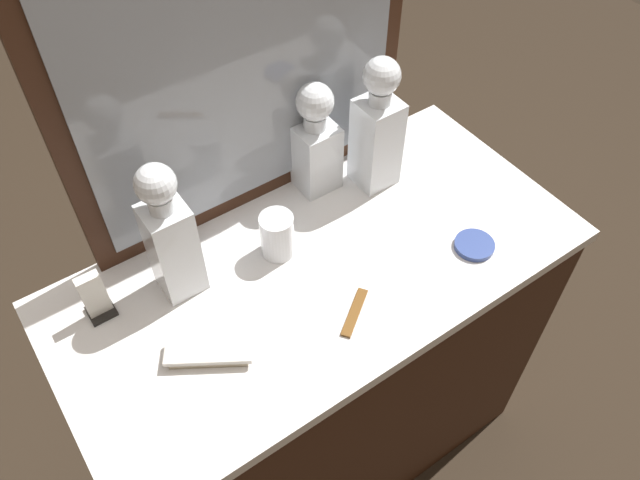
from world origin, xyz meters
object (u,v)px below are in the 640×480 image
porcelain_dish (474,245)px  napkin_holder (95,298)px  crystal_decanter_right (171,243)px  tortoiseshell_comb (355,312)px  crystal_tumbler_center (277,237)px  crystal_decanter_left (315,147)px  silver_brush_far_left (209,352)px  crystal_decanter_center (377,135)px

porcelain_dish → napkin_holder: size_ratio=0.76×
crystal_decanter_right → tortoiseshell_comb: 0.37m
tortoiseshell_comb → crystal_tumbler_center: bearing=99.6°
crystal_decanter_left → napkin_holder: crystal_decanter_left is taller
crystal_decanter_right → crystal_decanter_left: bearing=12.6°
porcelain_dish → napkin_holder: napkin_holder is taller
porcelain_dish → crystal_decanter_left: bearing=115.1°
crystal_tumbler_center → crystal_decanter_left: bearing=34.6°
silver_brush_far_left → tortoiseshell_comb: (0.27, -0.08, -0.01)m
porcelain_dish → napkin_holder: bearing=157.6°
porcelain_dish → napkin_holder: 0.76m
crystal_decanter_center → crystal_tumbler_center: 0.31m
crystal_decanter_right → napkin_holder: bearing=170.4°
crystal_decanter_center → silver_brush_far_left: (-0.53, -0.20, -0.12)m
crystal_tumbler_center → tortoiseshell_comb: (0.04, -0.22, -0.04)m
silver_brush_far_left → tortoiseshell_comb: silver_brush_far_left is taller
tortoiseshell_comb → porcelain_dish: bearing=-1.9°
crystal_decanter_right → crystal_tumbler_center: crystal_decanter_right is taller
crystal_decanter_center → crystal_decanter_right: (-0.50, -0.02, -0.00)m
crystal_decanter_center → silver_brush_far_left: size_ratio=1.96×
porcelain_dish → crystal_tumbler_center: bearing=146.6°
crystal_decanter_left → crystal_tumbler_center: crystal_decanter_left is taller
crystal_decanter_center → tortoiseshell_comb: crystal_decanter_center is taller
silver_brush_far_left → napkin_holder: size_ratio=1.48×
silver_brush_far_left → tortoiseshell_comb: 0.28m
crystal_decanter_left → crystal_decanter_right: crystal_decanter_right is taller
napkin_holder → crystal_decanter_left: bearing=6.2°
silver_brush_far_left → porcelain_dish: size_ratio=1.94×
crystal_decanter_left → porcelain_dish: size_ratio=3.19×
crystal_decanter_left → crystal_decanter_center: crystal_decanter_center is taller
crystal_decanter_right → crystal_tumbler_center: size_ratio=3.12×
crystal_tumbler_center → porcelain_dish: 0.41m
tortoiseshell_comb → napkin_holder: bearing=144.8°
crystal_decanter_left → crystal_tumbler_center: (-0.18, -0.12, -0.06)m
crystal_tumbler_center → crystal_decanter_right: bearing=169.3°
crystal_decanter_left → tortoiseshell_comb: 0.38m
crystal_decanter_right → porcelain_dish: crystal_decanter_right is taller
crystal_decanter_center → silver_brush_far_left: bearing=-159.6°
napkin_holder → porcelain_dish: bearing=-22.4°
crystal_decanter_center → tortoiseshell_comb: bearing=-133.4°
crystal_tumbler_center → napkin_holder: (-0.36, 0.07, 0.00)m
crystal_decanter_center → silver_brush_far_left: 0.58m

